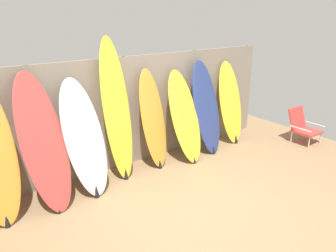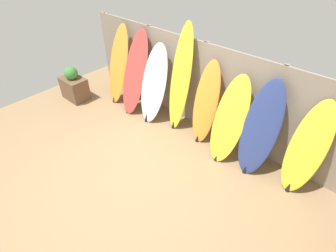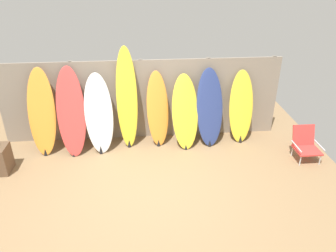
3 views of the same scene
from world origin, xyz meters
name	(u,v)px [view 1 (image 1 of 3)]	position (x,y,z in m)	size (l,w,h in m)	color
ground	(209,219)	(0.00, 0.00, 0.00)	(7.68, 7.68, 0.00)	#8E704C
fence_back	(126,113)	(0.00, 2.01, 0.90)	(6.08, 0.11, 1.80)	gray
surfboard_red_1	(43,143)	(-1.46, 1.56, 0.87)	(0.65, 0.79, 1.76)	#D13D38
surfboard_white_2	(84,138)	(-0.91, 1.57, 0.80)	(0.66, 0.71, 1.62)	white
surfboard_yellow_3	(117,111)	(-0.31, 1.71, 1.05)	(0.45, 0.47, 2.13)	yellow
surfboard_orange_4	(153,120)	(0.33, 1.69, 0.79)	(0.52, 0.48, 1.61)	orange
surfboard_yellow_5	(185,117)	(0.90, 1.58, 0.76)	(0.59, 0.65, 1.54)	yellow
surfboard_navy_6	(206,108)	(1.44, 1.63, 0.82)	(0.60, 0.57, 1.65)	navy
surfboard_yellow_7	(230,103)	(2.16, 1.71, 0.77)	(0.55, 0.52, 1.57)	yellow
beach_chair	(302,125)	(3.28, 0.81, 0.33)	(0.50, 0.55, 0.66)	silver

